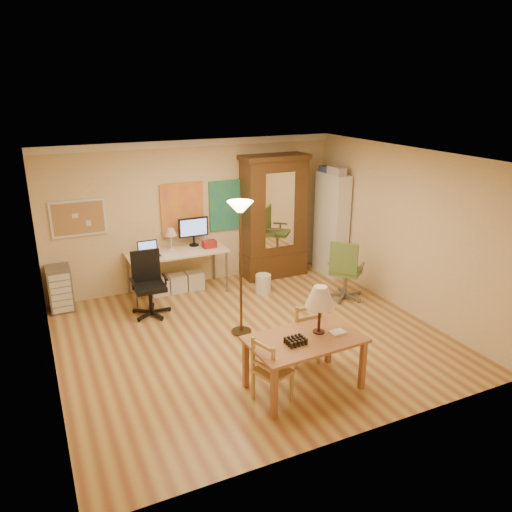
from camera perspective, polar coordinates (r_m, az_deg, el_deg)
name	(u,v)px	position (r m, az deg, el deg)	size (l,w,h in m)	color
floor	(251,337)	(7.64, -0.55, -9.27)	(5.50, 5.50, 0.00)	brown
crown_molding	(193,143)	(9.07, -7.23, 12.70)	(5.50, 0.08, 0.12)	white
corkboard	(78,218)	(8.88, -19.63, 4.10)	(0.90, 0.04, 0.62)	#AD8651
art_panel_left	(182,210)	(9.21, -8.42, 5.22)	(0.80, 0.04, 1.00)	yellow
art_panel_right	(228,205)	(9.50, -3.21, 5.81)	(0.75, 0.04, 0.95)	teal
dining_table	(311,326)	(6.17, 6.25, -7.98)	(1.44, 0.91, 1.31)	brown
ladder_chair_back	(303,333)	(6.88, 5.36, -8.75)	(0.43, 0.41, 0.90)	tan
ladder_chair_left	(271,372)	(6.06, 1.70, -13.14)	(0.47, 0.48, 0.84)	tan
torchiere_lamp	(240,229)	(7.16, -1.80, 3.08)	(0.37, 0.37, 2.06)	#452F1B
computer_desk	(178,267)	(9.15, -8.86, -1.21)	(1.76, 0.77, 1.33)	beige
office_chair_black	(150,298)	(8.43, -12.01, -4.73)	(0.65, 0.65, 1.06)	black
office_chair_green	(345,283)	(8.96, 10.10, -3.07)	(0.70, 0.70, 1.09)	slate
drawer_cart	(60,289)	(8.99, -21.49, -3.49)	(0.38, 0.46, 0.76)	slate
armoire	(273,224)	(9.74, 1.98, 3.64)	(1.29, 0.61, 2.38)	#3B1F10
bookshelf	(331,225)	(9.90, 8.58, 3.51)	(0.30, 0.81, 2.02)	white
wastebin	(263,284)	(9.10, 0.83, -3.19)	(0.28, 0.28, 0.35)	silver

